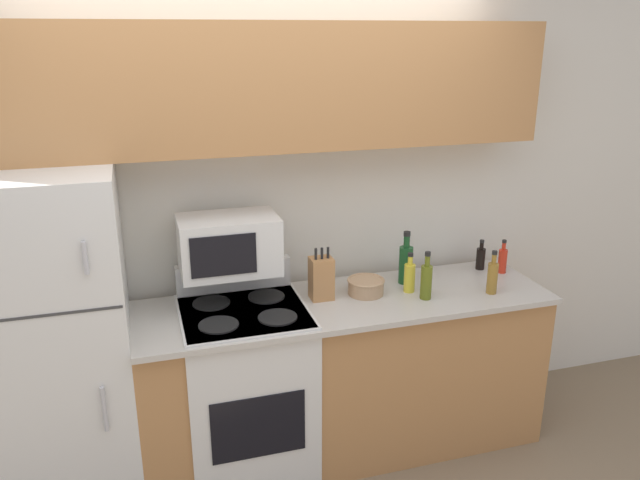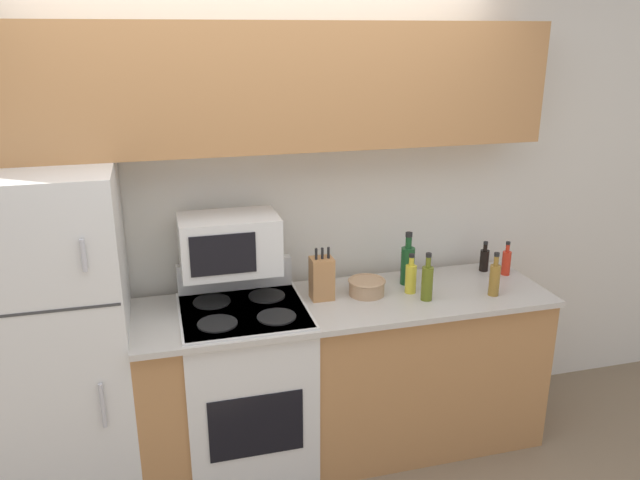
% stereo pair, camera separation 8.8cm
% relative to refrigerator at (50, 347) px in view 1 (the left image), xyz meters
% --- Properties ---
extents(wall_back, '(8.00, 0.05, 2.55)m').
position_rel_refrigerator_xyz_m(wall_back, '(1.10, 0.36, 0.43)').
color(wall_back, silver).
rests_on(wall_back, ground_plane).
extents(lower_cabinets, '(2.19, 0.64, 0.92)m').
position_rel_refrigerator_xyz_m(lower_cabinets, '(1.46, -0.03, -0.39)').
color(lower_cabinets, '#B27A47').
rests_on(lower_cabinets, ground_plane).
extents(refrigerator, '(0.74, 0.68, 1.69)m').
position_rel_refrigerator_xyz_m(refrigerator, '(0.00, 0.00, 0.00)').
color(refrigerator, silver).
rests_on(refrigerator, ground_plane).
extents(upper_cabinets, '(2.93, 0.30, 0.61)m').
position_rel_refrigerator_xyz_m(upper_cabinets, '(1.10, 0.18, 1.15)').
color(upper_cabinets, '#B27A47').
rests_on(upper_cabinets, refrigerator).
extents(stove, '(0.64, 0.62, 1.09)m').
position_rel_refrigerator_xyz_m(stove, '(0.92, -0.04, -0.37)').
color(stove, silver).
rests_on(stove, ground_plane).
extents(microwave, '(0.50, 0.32, 0.29)m').
position_rel_refrigerator_xyz_m(microwave, '(0.88, 0.09, 0.39)').
color(microwave, silver).
rests_on(microwave, stove).
extents(knife_block, '(0.12, 0.10, 0.29)m').
position_rel_refrigerator_xyz_m(knife_block, '(1.34, 0.01, 0.19)').
color(knife_block, '#B27A47').
rests_on(knife_block, lower_cabinets).
extents(bowl, '(0.20, 0.20, 0.08)m').
position_rel_refrigerator_xyz_m(bowl, '(1.59, 0.00, 0.12)').
color(bowl, tan).
rests_on(bowl, lower_cabinets).
extents(bottle_cooking_spray, '(0.06, 0.06, 0.22)m').
position_rel_refrigerator_xyz_m(bottle_cooking_spray, '(1.83, -0.03, 0.16)').
color(bottle_cooking_spray, gold).
rests_on(bottle_cooking_spray, lower_cabinets).
extents(bottle_olive_oil, '(0.06, 0.06, 0.26)m').
position_rel_refrigerator_xyz_m(bottle_olive_oil, '(1.87, -0.15, 0.17)').
color(bottle_olive_oil, '#5B6619').
rests_on(bottle_olive_oil, lower_cabinets).
extents(bottle_vinegar, '(0.06, 0.06, 0.24)m').
position_rel_refrigerator_xyz_m(bottle_vinegar, '(2.24, -0.18, 0.17)').
color(bottle_vinegar, olive).
rests_on(bottle_vinegar, lower_cabinets).
extents(bottle_hot_sauce, '(0.05, 0.05, 0.20)m').
position_rel_refrigerator_xyz_m(bottle_hot_sauce, '(2.46, 0.06, 0.15)').
color(bottle_hot_sauce, red).
rests_on(bottle_hot_sauce, lower_cabinets).
extents(bottle_wine_green, '(0.08, 0.08, 0.30)m').
position_rel_refrigerator_xyz_m(bottle_wine_green, '(1.86, 0.09, 0.19)').
color(bottle_wine_green, '#194C23').
rests_on(bottle_wine_green, lower_cabinets).
extents(bottle_soy_sauce, '(0.05, 0.05, 0.18)m').
position_rel_refrigerator_xyz_m(bottle_soy_sauce, '(2.37, 0.15, 0.14)').
color(bottle_soy_sauce, black).
rests_on(bottle_soy_sauce, lower_cabinets).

